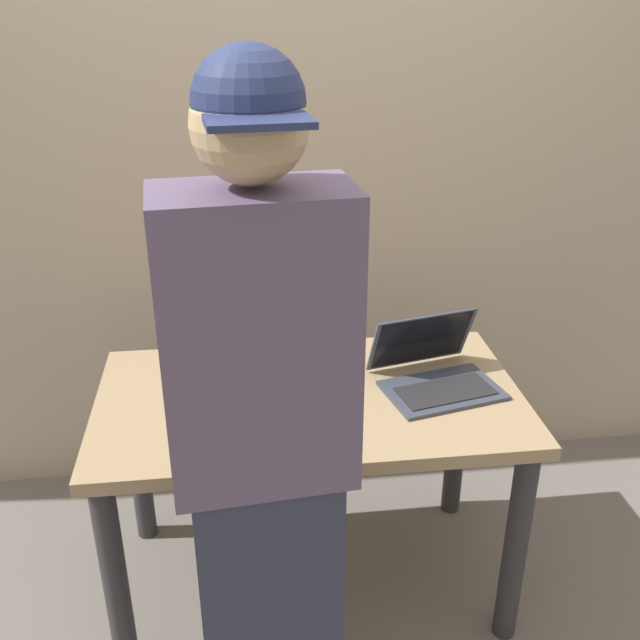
{
  "coord_description": "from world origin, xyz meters",
  "views": [
    {
      "loc": [
        -0.2,
        -1.88,
        1.88
      ],
      "look_at": [
        0.03,
        0.0,
        0.99
      ],
      "focal_mm": 40.48,
      "sensor_mm": 36.0,
      "label": 1
    }
  ],
  "objects_px": {
    "laptop": "(434,370)",
    "beer_bottle_amber": "(248,351)",
    "beer_bottle_dark": "(212,352)",
    "beer_bottle_green": "(252,336)",
    "person_figure": "(263,459)"
  },
  "relations": [
    {
      "from": "laptop",
      "to": "beer_bottle_amber",
      "type": "relative_size",
      "value": 1.49
    },
    {
      "from": "laptop",
      "to": "beer_bottle_dark",
      "type": "relative_size",
      "value": 1.41
    },
    {
      "from": "laptop",
      "to": "beer_bottle_amber",
      "type": "height_order",
      "value": "beer_bottle_amber"
    },
    {
      "from": "beer_bottle_green",
      "to": "beer_bottle_amber",
      "type": "bearing_deg",
      "value": -101.42
    },
    {
      "from": "beer_bottle_green",
      "to": "beer_bottle_amber",
      "type": "xyz_separation_m",
      "value": [
        -0.02,
        -0.09,
        -0.01
      ]
    },
    {
      "from": "laptop",
      "to": "beer_bottle_green",
      "type": "xyz_separation_m",
      "value": [
        -0.56,
        0.17,
        0.07
      ]
    },
    {
      "from": "person_figure",
      "to": "beer_bottle_green",
      "type": "bearing_deg",
      "value": 89.91
    },
    {
      "from": "laptop",
      "to": "beer_bottle_dark",
      "type": "height_order",
      "value": "beer_bottle_dark"
    },
    {
      "from": "person_figure",
      "to": "beer_bottle_dark",
      "type": "bearing_deg",
      "value": 100.55
    },
    {
      "from": "beer_bottle_green",
      "to": "person_figure",
      "type": "height_order",
      "value": "person_figure"
    },
    {
      "from": "beer_bottle_dark",
      "to": "laptop",
      "type": "bearing_deg",
      "value": -6.81
    },
    {
      "from": "beer_bottle_amber",
      "to": "person_figure",
      "type": "relative_size",
      "value": 0.15
    },
    {
      "from": "laptop",
      "to": "beer_bottle_green",
      "type": "relative_size",
      "value": 1.37
    },
    {
      "from": "beer_bottle_dark",
      "to": "person_figure",
      "type": "xyz_separation_m",
      "value": [
        0.13,
        -0.68,
        0.08
      ]
    },
    {
      "from": "beer_bottle_green",
      "to": "person_figure",
      "type": "relative_size",
      "value": 0.16
    }
  ]
}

